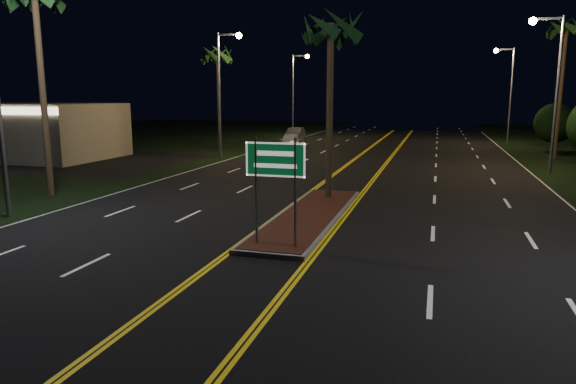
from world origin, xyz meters
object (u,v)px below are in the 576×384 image
at_px(median_island, 309,216).
at_px(commercial_building, 13,130).
at_px(shrub_far, 555,123).
at_px(car_far, 295,133).
at_px(streetlight_left_mid, 224,80).
at_px(palm_left_far, 218,56).
at_px(streetlight_right_far, 507,84).
at_px(car_near, 291,140).
at_px(streetlight_left_near, 2,64).
at_px(streetlight_left_far, 296,86).
at_px(palm_median, 331,29).
at_px(streetlight_right_mid, 551,76).
at_px(palm_right_far, 567,29).
at_px(highway_sign, 275,170).

bearing_deg(median_island, commercial_building, 153.45).
bearing_deg(shrub_far, car_far, 171.61).
bearing_deg(streetlight_left_mid, palm_left_far, 118.67).
bearing_deg(streetlight_right_far, car_near, -145.70).
relative_size(streetlight_left_near, streetlight_left_far, 1.00).
distance_m(palm_median, shrub_far, 29.41).
bearing_deg(streetlight_left_far, streetlight_right_mid, -46.03).
bearing_deg(streetlight_left_far, car_far, -76.21).
xyz_separation_m(palm_right_far, car_far, (-22.29, 9.43, -8.34)).
bearing_deg(car_far, streetlight_right_mid, -45.43).
height_order(highway_sign, car_near, highway_sign).
height_order(shrub_far, car_near, shrub_far).
xyz_separation_m(streetlight_left_near, car_near, (3.44, 25.87, -4.75)).
xyz_separation_m(streetlight_left_far, car_near, (3.44, -14.13, -4.75)).
height_order(commercial_building, shrub_far, commercial_building).
relative_size(palm_median, shrub_far, 2.10).
height_order(streetlight_left_near, streetlight_right_mid, same).
height_order(streetlight_left_near, palm_right_far, palm_right_far).
xyz_separation_m(highway_sign, streetlight_right_mid, (10.61, 19.20, 3.25)).
height_order(commercial_building, car_near, commercial_building).
relative_size(streetlight_left_near, palm_right_far, 0.87).
bearing_deg(highway_sign, car_far, 104.53).
relative_size(streetlight_left_mid, car_near, 1.65).
bearing_deg(streetlight_right_mid, palm_left_far, 165.63).
distance_m(streetlight_left_near, palm_right_far, 35.16).
height_order(commercial_building, palm_median, palm_median).
bearing_deg(palm_median, palm_right_far, 56.72).
bearing_deg(palm_median, commercial_building, 159.95).
xyz_separation_m(streetlight_right_mid, shrub_far, (3.19, 14.00, -3.32)).
height_order(highway_sign, palm_right_far, palm_right_far).
distance_m(streetlight_right_mid, palm_right_far, 9.00).
relative_size(commercial_building, palm_right_far, 1.46).
xyz_separation_m(palm_median, shrub_far, (13.80, 25.50, -4.94)).
bearing_deg(highway_sign, commercial_building, 146.52).
xyz_separation_m(commercial_building, car_far, (16.51, 19.44, -1.20)).
bearing_deg(streetlight_right_mid, shrub_far, 77.18).
relative_size(streetlight_left_near, palm_left_far, 1.02).
bearing_deg(palm_median, shrub_far, 61.58).
relative_size(streetlight_right_far, car_far, 1.87).
relative_size(streetlight_left_far, palm_median, 1.08).
xyz_separation_m(streetlight_left_mid, palm_right_far, (23.41, 6.00, 3.49)).
bearing_deg(palm_median, streetlight_left_near, -148.51).
height_order(streetlight_left_near, palm_left_far, streetlight_left_near).
bearing_deg(streetlight_left_mid, commercial_building, -165.39).
bearing_deg(streetlight_right_mid, median_island, -125.28).
height_order(median_island, car_near, car_near).
distance_m(streetlight_right_mid, shrub_far, 14.74).
distance_m(commercial_building, streetlight_left_mid, 16.31).
distance_m(palm_right_far, car_near, 21.61).
xyz_separation_m(streetlight_left_near, palm_median, (10.61, 6.50, 1.62)).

